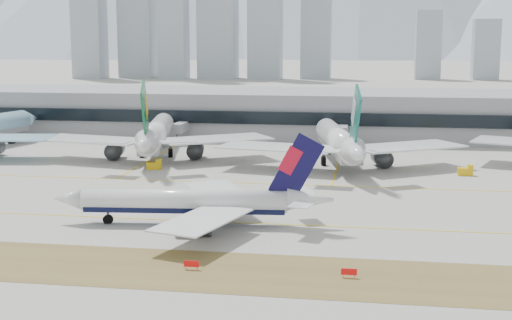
% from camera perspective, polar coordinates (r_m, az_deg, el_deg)
% --- Properties ---
extents(ground, '(3000.00, 3000.00, 0.00)m').
position_cam_1_polar(ground, '(132.04, 0.37, -4.55)').
color(ground, '#A9A79E').
rests_on(ground, ground).
extents(taxiing_airliner, '(49.97, 43.24, 16.78)m').
position_cam_1_polar(taxiing_airliner, '(125.91, -4.93, -3.40)').
color(taxiing_airliner, white).
rests_on(taxiing_airliner, ground).
extents(widebody_eva, '(64.10, 63.62, 23.29)m').
position_cam_1_polar(widebody_eva, '(197.78, -8.06, 1.95)').
color(widebody_eva, white).
rests_on(widebody_eva, ground).
extents(widebody_cathay, '(63.01, 62.53, 22.88)m').
position_cam_1_polar(widebody_cathay, '(184.22, 6.70, 1.38)').
color(widebody_cathay, white).
rests_on(widebody_cathay, ground).
extents(terminal, '(280.00, 43.10, 15.00)m').
position_cam_1_polar(terminal, '(243.42, 4.47, 3.76)').
color(terminal, gray).
rests_on(terminal, ground).
extents(hold_sign_left, '(2.20, 0.15, 1.35)m').
position_cam_1_polar(hold_sign_left, '(102.59, -5.19, -8.28)').
color(hold_sign_left, red).
rests_on(hold_sign_left, ground).
extents(hold_sign_right, '(2.20, 0.15, 1.35)m').
position_cam_1_polar(hold_sign_right, '(99.68, 7.45, -8.87)').
color(hold_sign_right, red).
rests_on(hold_sign_right, ground).
extents(gse_c, '(3.55, 2.00, 2.60)m').
position_cam_1_polar(gse_c, '(178.62, 16.44, -0.85)').
color(gse_c, '#EAB80C').
rests_on(gse_c, ground).
extents(gse_b, '(3.55, 2.00, 2.60)m').
position_cam_1_polar(gse_b, '(181.29, -8.10, -0.40)').
color(gse_b, '#EAB80C').
rests_on(gse_b, ground).
extents(city_skyline, '(342.00, 49.80, 140.00)m').
position_cam_1_polar(city_skyline, '(593.76, -3.27, 11.33)').
color(city_skyline, '#95A0AA').
rests_on(city_skyline, ground).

